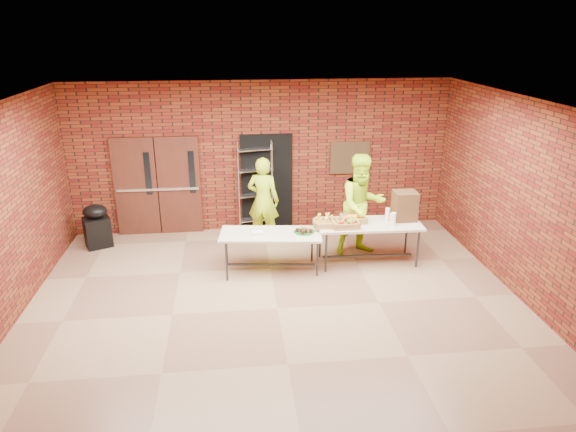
{
  "coord_description": "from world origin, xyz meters",
  "views": [
    {
      "loc": [
        -0.64,
        -7.11,
        4.27
      ],
      "look_at": [
        0.33,
        1.4,
        1.04
      ],
      "focal_mm": 32.0,
      "sensor_mm": 36.0,
      "label": 1
    }
  ],
  "objects_px": {
    "wire_rack": "(256,187)",
    "covered_grill": "(97,226)",
    "table_right": "(369,226)",
    "coffee_dispenser": "(405,206)",
    "table_left": "(271,236)",
    "volunteer_woman": "(263,200)",
    "volunteer_man": "(362,205)"
  },
  "relations": [
    {
      "from": "covered_grill",
      "to": "table_right",
      "type": "bearing_deg",
      "value": -38.68
    },
    {
      "from": "wire_rack",
      "to": "covered_grill",
      "type": "height_order",
      "value": "wire_rack"
    },
    {
      "from": "table_left",
      "to": "volunteer_man",
      "type": "relative_size",
      "value": 0.95
    },
    {
      "from": "covered_grill",
      "to": "table_left",
      "type": "bearing_deg",
      "value": -48.14
    },
    {
      "from": "covered_grill",
      "to": "volunteer_woman",
      "type": "height_order",
      "value": "volunteer_woman"
    },
    {
      "from": "coffee_dispenser",
      "to": "volunteer_woman",
      "type": "distance_m",
      "value": 2.82
    },
    {
      "from": "volunteer_woman",
      "to": "volunteer_man",
      "type": "relative_size",
      "value": 0.9
    },
    {
      "from": "coffee_dispenser",
      "to": "volunteer_woman",
      "type": "relative_size",
      "value": 0.31
    },
    {
      "from": "table_right",
      "to": "covered_grill",
      "type": "relative_size",
      "value": 2.21
    },
    {
      "from": "table_right",
      "to": "volunteer_woman",
      "type": "relative_size",
      "value": 1.1
    },
    {
      "from": "wire_rack",
      "to": "coffee_dispenser",
      "type": "relative_size",
      "value": 3.59
    },
    {
      "from": "coffee_dispenser",
      "to": "covered_grill",
      "type": "bearing_deg",
      "value": 168.31
    },
    {
      "from": "wire_rack",
      "to": "table_right",
      "type": "relative_size",
      "value": 1.01
    },
    {
      "from": "table_right",
      "to": "coffee_dispenser",
      "type": "height_order",
      "value": "coffee_dispenser"
    },
    {
      "from": "table_left",
      "to": "volunteer_woman",
      "type": "xyz_separation_m",
      "value": [
        -0.04,
        1.4,
        0.21
      ]
    },
    {
      "from": "table_right",
      "to": "volunteer_woman",
      "type": "bearing_deg",
      "value": 148.95
    },
    {
      "from": "volunteer_woman",
      "to": "table_right",
      "type": "bearing_deg",
      "value": 166.77
    },
    {
      "from": "volunteer_woman",
      "to": "table_left",
      "type": "bearing_deg",
      "value": 111.58
    },
    {
      "from": "table_right",
      "to": "coffee_dispenser",
      "type": "distance_m",
      "value": 0.78
    },
    {
      "from": "table_left",
      "to": "table_right",
      "type": "xyz_separation_m",
      "value": [
        1.84,
        0.16,
        0.05
      ]
    },
    {
      "from": "covered_grill",
      "to": "volunteer_man",
      "type": "height_order",
      "value": "volunteer_man"
    },
    {
      "from": "wire_rack",
      "to": "covered_grill",
      "type": "relative_size",
      "value": 2.24
    },
    {
      "from": "wire_rack",
      "to": "table_right",
      "type": "bearing_deg",
      "value": -53.62
    },
    {
      "from": "table_right",
      "to": "covered_grill",
      "type": "distance_m",
      "value": 5.41
    },
    {
      "from": "table_right",
      "to": "table_left",
      "type": "bearing_deg",
      "value": -172.79
    },
    {
      "from": "coffee_dispenser",
      "to": "covered_grill",
      "type": "height_order",
      "value": "coffee_dispenser"
    },
    {
      "from": "table_right",
      "to": "coffee_dispenser",
      "type": "bearing_deg",
      "value": 11.09
    },
    {
      "from": "wire_rack",
      "to": "table_left",
      "type": "xyz_separation_m",
      "value": [
        0.16,
        -1.97,
        -0.31
      ]
    },
    {
      "from": "wire_rack",
      "to": "table_left",
      "type": "height_order",
      "value": "wire_rack"
    },
    {
      "from": "table_left",
      "to": "covered_grill",
      "type": "xyz_separation_m",
      "value": [
        -3.39,
        1.49,
        -0.24
      ]
    },
    {
      "from": "wire_rack",
      "to": "coffee_dispenser",
      "type": "xyz_separation_m",
      "value": [
        2.7,
        -1.7,
        0.08
      ]
    },
    {
      "from": "table_right",
      "to": "volunteer_man",
      "type": "distance_m",
      "value": 0.52
    }
  ]
}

